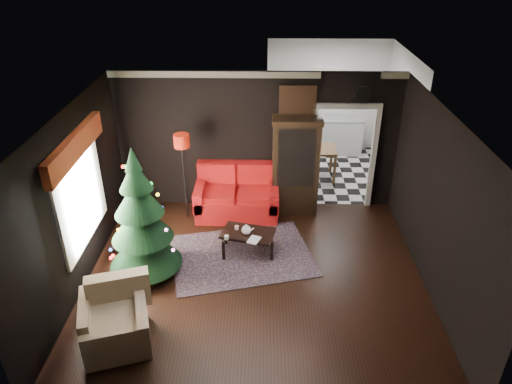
{
  "coord_description": "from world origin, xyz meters",
  "views": [
    {
      "loc": [
        0.12,
        -6.1,
        5.0
      ],
      "look_at": [
        0.0,
        0.9,
        1.15
      ],
      "focal_mm": 33.11,
      "sensor_mm": 36.0,
      "label": 1
    }
  ],
  "objects_px": {
    "armchair": "(114,318)",
    "teapot": "(246,230)",
    "curio_cabinet": "(295,168)",
    "coffee_table": "(248,242)",
    "wall_clock": "(363,94)",
    "christmas_tree": "(140,218)",
    "loveseat": "(237,193)",
    "floor_lamp": "(185,180)",
    "kitchen_table": "(319,163)"
  },
  "relations": [
    {
      "from": "floor_lamp",
      "to": "coffee_table",
      "type": "distance_m",
      "value": 1.82
    },
    {
      "from": "teapot",
      "to": "kitchen_table",
      "type": "xyz_separation_m",
      "value": [
        1.56,
        2.98,
        -0.13
      ]
    },
    {
      "from": "coffee_table",
      "to": "teapot",
      "type": "relative_size",
      "value": 4.79
    },
    {
      "from": "curio_cabinet",
      "to": "floor_lamp",
      "type": "xyz_separation_m",
      "value": [
        -2.14,
        -0.34,
        -0.12
      ]
    },
    {
      "from": "coffee_table",
      "to": "wall_clock",
      "type": "distance_m",
      "value": 3.44
    },
    {
      "from": "christmas_tree",
      "to": "wall_clock",
      "type": "distance_m",
      "value": 4.58
    },
    {
      "from": "coffee_table",
      "to": "wall_clock",
      "type": "bearing_deg",
      "value": 38.8
    },
    {
      "from": "christmas_tree",
      "to": "kitchen_table",
      "type": "height_order",
      "value": "christmas_tree"
    },
    {
      "from": "curio_cabinet",
      "to": "kitchen_table",
      "type": "bearing_deg",
      "value": 65.56
    },
    {
      "from": "teapot",
      "to": "wall_clock",
      "type": "xyz_separation_m",
      "value": [
        2.11,
        1.73,
        1.87
      ]
    },
    {
      "from": "floor_lamp",
      "to": "armchair",
      "type": "height_order",
      "value": "floor_lamp"
    },
    {
      "from": "armchair",
      "to": "teapot",
      "type": "distance_m",
      "value": 2.71
    },
    {
      "from": "coffee_table",
      "to": "wall_clock",
      "type": "height_order",
      "value": "wall_clock"
    },
    {
      "from": "teapot",
      "to": "curio_cabinet",
      "type": "bearing_deg",
      "value": 59.53
    },
    {
      "from": "armchair",
      "to": "wall_clock",
      "type": "relative_size",
      "value": 2.89
    },
    {
      "from": "armchair",
      "to": "kitchen_table",
      "type": "xyz_separation_m",
      "value": [
        3.27,
        5.1,
        -0.08
      ]
    },
    {
      "from": "christmas_tree",
      "to": "armchair",
      "type": "xyz_separation_m",
      "value": [
        -0.05,
        -1.6,
        -0.59
      ]
    },
    {
      "from": "wall_clock",
      "to": "coffee_table",
      "type": "bearing_deg",
      "value": -141.2
    },
    {
      "from": "loveseat",
      "to": "teapot",
      "type": "distance_m",
      "value": 1.36
    },
    {
      "from": "christmas_tree",
      "to": "armchair",
      "type": "distance_m",
      "value": 1.71
    },
    {
      "from": "loveseat",
      "to": "coffee_table",
      "type": "height_order",
      "value": "loveseat"
    },
    {
      "from": "armchair",
      "to": "teapot",
      "type": "bearing_deg",
      "value": 33.96
    },
    {
      "from": "coffee_table",
      "to": "kitchen_table",
      "type": "xyz_separation_m",
      "value": [
        1.54,
        2.93,
        0.16
      ]
    },
    {
      "from": "curio_cabinet",
      "to": "kitchen_table",
      "type": "distance_m",
      "value": 1.67
    },
    {
      "from": "christmas_tree",
      "to": "teapot",
      "type": "relative_size",
      "value": 12.03
    },
    {
      "from": "teapot",
      "to": "kitchen_table",
      "type": "height_order",
      "value": "kitchen_table"
    },
    {
      "from": "teapot",
      "to": "kitchen_table",
      "type": "bearing_deg",
      "value": 62.33
    },
    {
      "from": "floor_lamp",
      "to": "wall_clock",
      "type": "distance_m",
      "value": 3.72
    },
    {
      "from": "christmas_tree",
      "to": "teapot",
      "type": "bearing_deg",
      "value": 17.13
    },
    {
      "from": "coffee_table",
      "to": "curio_cabinet",
      "type": "bearing_deg",
      "value": 59.36
    },
    {
      "from": "christmas_tree",
      "to": "teapot",
      "type": "height_order",
      "value": "christmas_tree"
    },
    {
      "from": "curio_cabinet",
      "to": "christmas_tree",
      "type": "height_order",
      "value": "christmas_tree"
    },
    {
      "from": "loveseat",
      "to": "coffee_table",
      "type": "distance_m",
      "value": 1.34
    },
    {
      "from": "kitchen_table",
      "to": "teapot",
      "type": "bearing_deg",
      "value": -117.67
    },
    {
      "from": "curio_cabinet",
      "to": "armchair",
      "type": "distance_m",
      "value": 4.53
    },
    {
      "from": "armchair",
      "to": "kitchen_table",
      "type": "bearing_deg",
      "value": 40.19
    },
    {
      "from": "curio_cabinet",
      "to": "floor_lamp",
      "type": "height_order",
      "value": "curio_cabinet"
    },
    {
      "from": "loveseat",
      "to": "armchair",
      "type": "distance_m",
      "value": 3.74
    },
    {
      "from": "floor_lamp",
      "to": "coffee_table",
      "type": "height_order",
      "value": "floor_lamp"
    },
    {
      "from": "coffee_table",
      "to": "teapot",
      "type": "xyz_separation_m",
      "value": [
        -0.03,
        -0.06,
        0.29
      ]
    },
    {
      "from": "armchair",
      "to": "curio_cabinet",
      "type": "bearing_deg",
      "value": 37.32
    },
    {
      "from": "christmas_tree",
      "to": "floor_lamp",
      "type": "bearing_deg",
      "value": 76.16
    },
    {
      "from": "loveseat",
      "to": "curio_cabinet",
      "type": "height_order",
      "value": "curio_cabinet"
    },
    {
      "from": "teapot",
      "to": "coffee_table",
      "type": "bearing_deg",
      "value": 64.33
    },
    {
      "from": "christmas_tree",
      "to": "loveseat",
      "type": "bearing_deg",
      "value": 52.47
    },
    {
      "from": "curio_cabinet",
      "to": "coffee_table",
      "type": "bearing_deg",
      "value": -120.64
    },
    {
      "from": "teapot",
      "to": "wall_clock",
      "type": "bearing_deg",
      "value": 39.36
    },
    {
      "from": "christmas_tree",
      "to": "wall_clock",
      "type": "bearing_deg",
      "value": 30.79
    },
    {
      "from": "curio_cabinet",
      "to": "teapot",
      "type": "relative_size",
      "value": 10.12
    },
    {
      "from": "armchair",
      "to": "coffee_table",
      "type": "bearing_deg",
      "value": 34.26
    }
  ]
}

